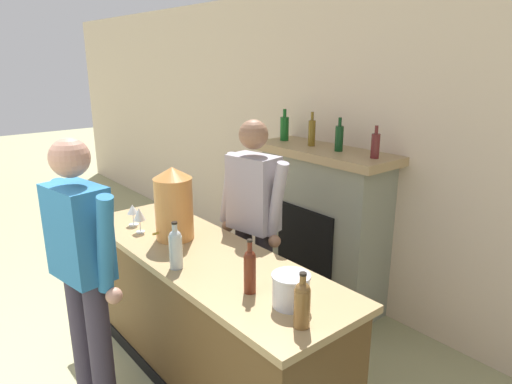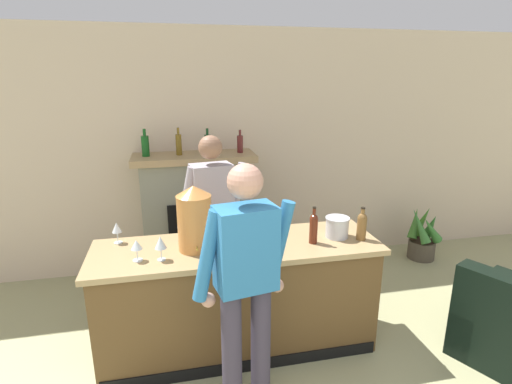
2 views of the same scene
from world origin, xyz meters
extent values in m
cube|color=beige|center=(0.00, 3.98, 1.38)|extent=(12.00, 0.07, 2.75)
cube|color=brown|center=(0.25, 2.31, 0.45)|extent=(2.21, 0.63, 0.90)
cube|color=tan|center=(0.25, 2.31, 0.92)|extent=(2.28, 0.70, 0.04)
cube|color=gray|center=(0.01, 3.72, 0.67)|extent=(1.15, 0.44, 1.35)
cube|color=black|center=(0.01, 3.49, 0.49)|extent=(0.63, 0.02, 0.86)
cube|color=tan|center=(0.01, 3.70, 1.38)|extent=(1.31, 0.52, 0.07)
cylinder|color=#125119|center=(-0.49, 3.70, 1.52)|extent=(0.08, 0.08, 0.22)
cylinder|color=#125119|center=(-0.49, 3.70, 1.67)|extent=(0.03, 0.03, 0.07)
cylinder|color=brown|center=(-0.14, 3.70, 1.53)|extent=(0.06, 0.06, 0.22)
cylinder|color=brown|center=(-0.14, 3.70, 1.67)|extent=(0.02, 0.02, 0.07)
cylinder|color=#0E3716|center=(0.16, 3.70, 1.52)|extent=(0.07, 0.07, 0.21)
cylinder|color=#0E3716|center=(0.16, 3.70, 1.66)|extent=(0.03, 0.03, 0.07)
cylinder|color=#591D1D|center=(0.52, 3.70, 1.51)|extent=(0.07, 0.07, 0.19)
cylinder|color=#591D1D|center=(0.52, 3.70, 1.63)|extent=(0.03, 0.03, 0.06)
cylinder|color=#373140|center=(0.27, 1.59, 0.49)|extent=(0.13, 0.13, 0.98)
cylinder|color=#373140|center=(0.07, 1.56, 0.49)|extent=(0.13, 0.13, 0.98)
cube|color=teal|center=(0.17, 1.57, 1.24)|extent=(0.39, 0.28, 0.52)
cylinder|color=teal|center=(0.39, 1.63, 1.23)|extent=(0.20, 0.08, 0.57)
sphere|color=tan|center=(0.39, 1.65, 0.93)|extent=(0.09, 0.09, 0.09)
cylinder|color=teal|center=(-0.06, 1.56, 1.23)|extent=(0.20, 0.08, 0.57)
sphere|color=tan|center=(-0.06, 1.57, 0.93)|extent=(0.09, 0.09, 0.09)
sphere|color=tan|center=(0.17, 1.57, 1.66)|extent=(0.21, 0.21, 0.21)
cylinder|color=#2A252C|center=(0.01, 2.84, 0.47)|extent=(0.13, 0.13, 0.93)
cube|color=black|center=(0.02, 2.77, 0.04)|extent=(0.14, 0.25, 0.07)
cylinder|color=#2A252C|center=(0.21, 2.87, 0.47)|extent=(0.13, 0.13, 0.93)
cube|color=black|center=(0.22, 2.80, 0.04)|extent=(0.14, 0.25, 0.07)
cube|color=#9F97A2|center=(0.11, 2.85, 1.21)|extent=(0.39, 0.28, 0.55)
cylinder|color=#9F97A2|center=(-0.12, 2.79, 1.21)|extent=(0.20, 0.08, 0.57)
sphere|color=#91664C|center=(-0.11, 2.77, 0.91)|extent=(0.09, 0.09, 0.09)
cylinder|color=#9F97A2|center=(0.34, 2.87, 1.21)|extent=(0.20, 0.08, 0.57)
sphere|color=#91664C|center=(0.34, 2.85, 0.91)|extent=(0.09, 0.09, 0.09)
sphere|color=#91664C|center=(0.11, 2.85, 1.64)|extent=(0.21, 0.21, 0.21)
cylinder|color=#CA803E|center=(-0.09, 2.30, 1.16)|extent=(0.26, 0.26, 0.43)
cone|color=#CA803E|center=(-0.09, 2.30, 1.41)|extent=(0.27, 0.27, 0.08)
cylinder|color=#B29333|center=(-0.09, 2.15, 1.01)|extent=(0.02, 0.04, 0.02)
cylinder|color=silver|center=(1.08, 2.30, 1.02)|extent=(0.19, 0.19, 0.16)
cylinder|color=silver|center=(1.08, 2.30, 1.10)|extent=(0.20, 0.20, 0.01)
cylinder|color=#572112|center=(0.84, 2.22, 1.05)|extent=(0.07, 0.07, 0.21)
sphere|color=#572112|center=(0.84, 2.22, 1.15)|extent=(0.06, 0.06, 0.06)
cylinder|color=#572112|center=(0.84, 2.22, 1.19)|extent=(0.03, 0.03, 0.08)
cylinder|color=black|center=(0.84, 2.22, 1.24)|extent=(0.03, 0.03, 0.01)
cylinder|color=brown|center=(1.25, 2.21, 1.04)|extent=(0.08, 0.08, 0.19)
sphere|color=brown|center=(1.25, 2.21, 1.13)|extent=(0.07, 0.07, 0.07)
cylinder|color=brown|center=(1.25, 2.21, 1.17)|extent=(0.03, 0.03, 0.07)
cylinder|color=black|center=(1.25, 2.21, 1.21)|extent=(0.03, 0.03, 0.01)
cylinder|color=#B2BAB8|center=(0.33, 2.07, 1.04)|extent=(0.08, 0.08, 0.20)
sphere|color=#B2BAB8|center=(0.33, 2.07, 1.14)|extent=(0.08, 0.08, 0.08)
cylinder|color=#B2BAB8|center=(0.33, 2.07, 1.18)|extent=(0.03, 0.03, 0.08)
cylinder|color=black|center=(0.33, 2.07, 1.23)|extent=(0.03, 0.03, 0.01)
cylinder|color=silver|center=(0.13, 2.19, 0.94)|extent=(0.06, 0.06, 0.01)
cylinder|color=silver|center=(0.13, 2.19, 0.99)|extent=(0.01, 0.01, 0.09)
cone|color=silver|center=(0.13, 2.19, 1.08)|extent=(0.07, 0.07, 0.09)
cylinder|color=silver|center=(-0.34, 2.17, 0.94)|extent=(0.06, 0.06, 0.01)
cylinder|color=silver|center=(-0.34, 2.17, 0.99)|extent=(0.01, 0.01, 0.09)
cone|color=silver|center=(-0.34, 2.17, 1.08)|extent=(0.09, 0.09, 0.09)
cylinder|color=silver|center=(-0.69, 2.56, 0.94)|extent=(0.07, 0.07, 0.01)
cylinder|color=silver|center=(-0.69, 2.56, 0.99)|extent=(0.01, 0.01, 0.09)
cone|color=silver|center=(-0.69, 2.56, 1.07)|extent=(0.08, 0.08, 0.08)
cylinder|color=silver|center=(-0.51, 2.19, 0.94)|extent=(0.07, 0.07, 0.01)
cylinder|color=silver|center=(-0.51, 2.19, 0.99)|extent=(0.01, 0.01, 0.09)
cone|color=silver|center=(-0.51, 2.19, 1.07)|extent=(0.08, 0.08, 0.07)
camera|label=1|loc=(2.56, 0.85, 2.15)|focal=32.00mm
camera|label=2|loc=(-0.24, -0.57, 2.23)|focal=28.00mm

